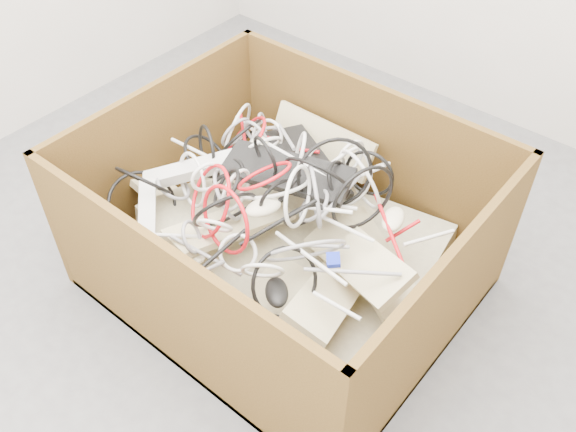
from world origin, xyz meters
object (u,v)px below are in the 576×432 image
Objects in this scene: power_strip_right at (147,214)px; vga_plug at (333,260)px; cardboard_box at (281,249)px; power_strip_left at (190,170)px.

power_strip_right is 0.62m from vga_plug.
cardboard_box reaches higher than power_strip_right.
power_strip_left is 0.21m from power_strip_right.
power_strip_left is at bearing -130.90° from vga_plug.
cardboard_box is 0.40m from power_strip_left.
vga_plug is at bearing -44.06° from power_strip_left.
power_strip_right is 5.94× the size of vga_plug.
power_strip_right is (-0.32, -0.28, 0.18)m from cardboard_box.
power_strip_left reaches higher than power_strip_right.
vga_plug is (0.27, -0.08, 0.21)m from cardboard_box.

